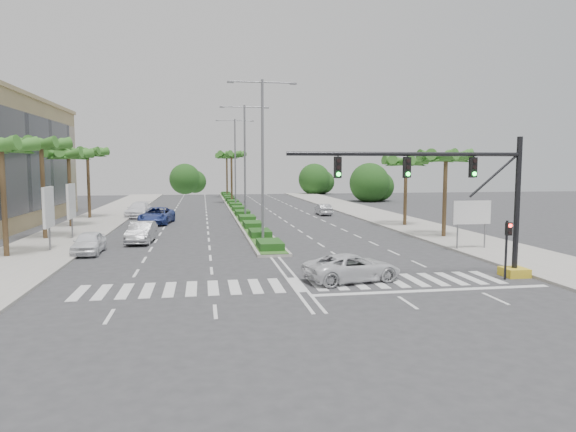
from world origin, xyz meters
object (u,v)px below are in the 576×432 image
at_px(car_parked_b, 142,232).
at_px(car_parked_c, 157,216).
at_px(car_parked_d, 139,210).
at_px(car_parked_a, 89,243).
at_px(car_crossing, 353,267).
at_px(car_right, 323,209).

distance_m(car_parked_b, car_parked_c, 12.61).
bearing_deg(car_parked_d, car_parked_a, -84.99).
height_order(car_parked_c, car_parked_d, car_parked_c).
relative_size(car_parked_a, car_parked_d, 0.76).
bearing_deg(car_parked_a, car_crossing, -35.58).
bearing_deg(car_parked_c, car_parked_d, 116.73).
distance_m(car_parked_a, car_parked_b, 5.26).
distance_m(car_parked_c, car_right, 19.49).
relative_size(car_parked_c, car_crossing, 1.21).
relative_size(car_parked_a, car_right, 1.09).
distance_m(car_parked_b, car_crossing, 19.09).
height_order(car_parked_a, car_parked_c, car_parked_c).
distance_m(car_parked_a, car_parked_c, 17.28).
height_order(car_crossing, car_right, car_crossing).
relative_size(car_parked_a, car_parked_b, 0.90).
height_order(car_parked_b, car_right, car_parked_b).
height_order(car_parked_b, car_parked_c, car_parked_c).
bearing_deg(car_right, car_parked_a, 48.27).
bearing_deg(car_right, car_parked_b, 46.38).
bearing_deg(car_parked_c, car_parked_a, -92.02).
relative_size(car_parked_d, car_right, 1.43).
distance_m(car_parked_a, car_right, 31.65).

